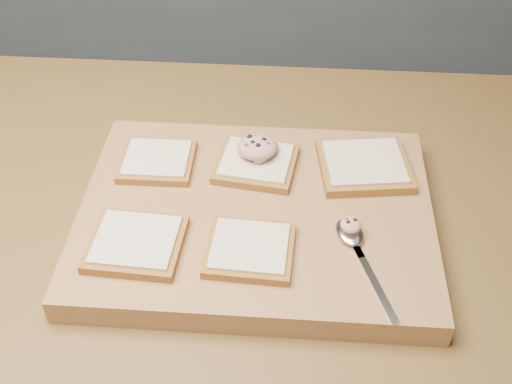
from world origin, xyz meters
TOP-DOWN VIEW (x-y plane):
  - island_counter at (0.00, 0.00)m, footprint 2.00×0.80m
  - back_counter at (0.00, 1.43)m, footprint 3.60×0.62m
  - cutting_board at (-0.01, -0.04)m, footprint 0.50×0.38m
  - bread_far_left at (-0.17, 0.04)m, footprint 0.11×0.10m
  - bread_far_center at (-0.02, 0.04)m, footprint 0.13×0.12m
  - bread_far_right at (0.14, 0.05)m, footprint 0.15×0.14m
  - bread_near_left at (-0.16, -0.13)m, footprint 0.13×0.12m
  - bread_near_center at (-0.01, -0.13)m, footprint 0.12×0.11m
  - tuna_salad_dollop at (-0.02, 0.06)m, footprint 0.06×0.06m
  - spoon at (0.12, -0.10)m, footprint 0.08×0.18m
  - spoon_salad at (0.12, -0.09)m, footprint 0.03×0.03m

SIDE VIEW (x-z plane):
  - island_counter at x=0.00m, z-range 0.00..0.90m
  - back_counter at x=0.00m, z-range 0.00..0.94m
  - cutting_board at x=-0.01m, z-range 0.90..0.94m
  - spoon at x=0.12m, z-range 0.94..0.95m
  - bread_far_left at x=-0.17m, z-range 0.94..0.96m
  - bread_near_center at x=-0.01m, z-range 0.94..0.96m
  - bread_far_center at x=-0.02m, z-range 0.94..0.96m
  - bread_near_left at x=-0.16m, z-range 0.94..0.96m
  - bread_far_right at x=0.14m, z-range 0.94..0.96m
  - spoon_salad at x=0.12m, z-range 0.95..0.97m
  - tuna_salad_dollop at x=-0.02m, z-range 0.96..0.98m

